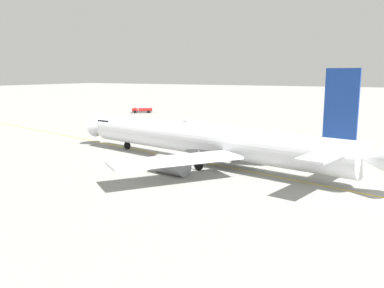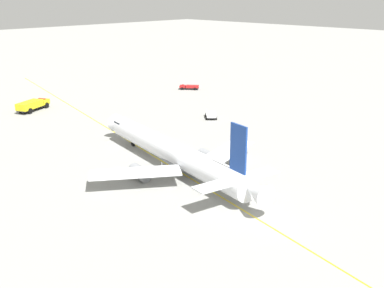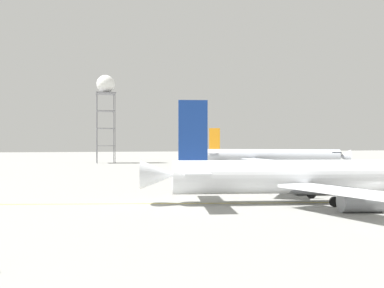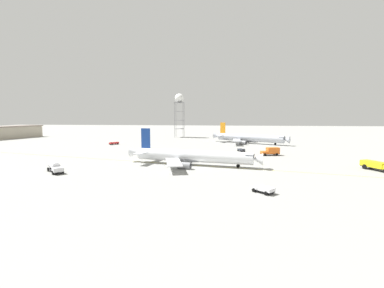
# 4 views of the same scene
# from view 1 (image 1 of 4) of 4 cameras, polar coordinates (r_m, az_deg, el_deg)

# --- Properties ---
(ground_plane) EXTENTS (600.00, 600.00, 0.00)m
(ground_plane) POSITION_cam_1_polar(r_m,az_deg,el_deg) (53.61, 1.36, -1.68)
(ground_plane) COLOR gray
(airliner_main) EXTENTS (30.58, 43.33, 11.40)m
(airliner_main) POSITION_cam_1_polar(r_m,az_deg,el_deg) (48.38, 2.21, 0.35)
(airliner_main) COLOR white
(airliner_main) RESTS_ON ground_plane
(pushback_tug_truck) EXTENTS (4.60, 4.67, 1.30)m
(pushback_tug_truck) POSITION_cam_1_polar(r_m,az_deg,el_deg) (81.88, -0.06, 2.97)
(pushback_tug_truck) COLOR #232326
(pushback_tug_truck) RESTS_ON ground_plane
(ops_pickup_truck_extra) EXTENTS (4.92, 5.59, 1.41)m
(ops_pickup_truck_extra) POSITION_cam_1_polar(r_m,az_deg,el_deg) (112.82, -7.14, 4.84)
(ops_pickup_truck_extra) COLOR #232326
(ops_pickup_truck_extra) RESTS_ON ground_plane
(taxiway_centreline) EXTENTS (43.98, 187.25, 0.01)m
(taxiway_centreline) POSITION_cam_1_polar(r_m,az_deg,el_deg) (51.55, -1.00, -2.15)
(taxiway_centreline) COLOR yellow
(taxiway_centreline) RESTS_ON ground_plane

